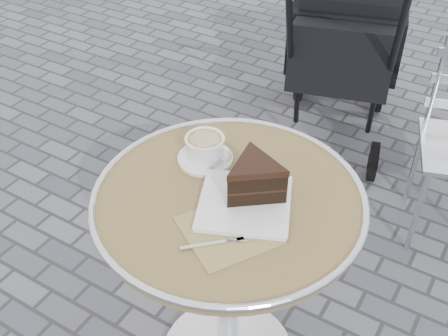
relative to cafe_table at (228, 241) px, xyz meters
The scene contains 4 objects.
cafe_table is the anchor object (origin of this frame).
cappuccino_set 0.26m from the cafe_table, 143.76° to the left, with size 0.17×0.15×0.08m.
cake_plate_set 0.23m from the cafe_table, 13.20° to the left, with size 0.29×0.38×0.12m.
baby_stroller 1.49m from the cafe_table, 98.84° to the left, with size 0.73×1.12×1.07m.
Camera 1 is at (0.55, -0.93, 1.70)m, focal length 45.00 mm.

